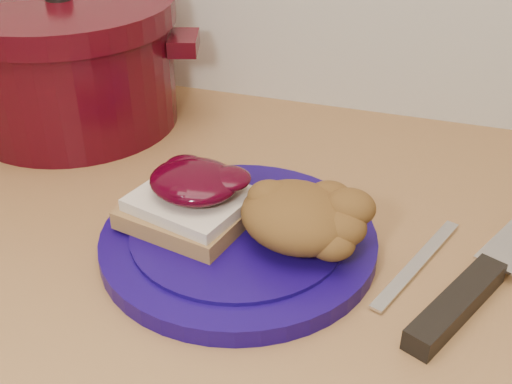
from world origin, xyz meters
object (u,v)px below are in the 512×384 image
(dutch_oven, at_px, (69,62))
(chef_knife, at_px, (483,277))
(butter_knife, at_px, (417,263))
(pepper_grinder, at_px, (6,62))
(plate, at_px, (239,241))

(dutch_oven, bearing_deg, chef_knife, -19.69)
(butter_knife, xyz_separation_m, dutch_oven, (-0.44, 0.16, 0.07))
(pepper_grinder, bearing_deg, plate, -27.72)
(chef_knife, xyz_separation_m, butter_knife, (-0.05, 0.01, -0.01))
(plate, distance_m, pepper_grinder, 0.43)
(dutch_oven, distance_m, pepper_grinder, 0.10)
(plate, relative_size, chef_knife, 0.78)
(plate, distance_m, chef_knife, 0.21)
(chef_knife, bearing_deg, dutch_oven, 95.31)
(butter_knife, bearing_deg, dutch_oven, 89.28)
(plate, xyz_separation_m, pepper_grinder, (-0.38, 0.20, 0.05))
(dutch_oven, xyz_separation_m, pepper_grinder, (-0.10, 0.01, -0.02))
(plate, height_order, dutch_oven, dutch_oven)
(pepper_grinder, bearing_deg, dutch_oven, -6.72)
(chef_knife, relative_size, butter_knife, 2.09)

